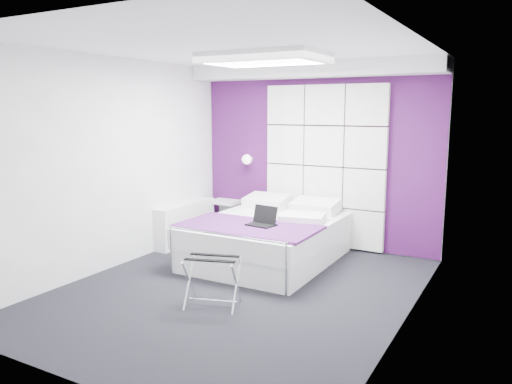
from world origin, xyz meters
TOP-DOWN VIEW (x-y plane):
  - floor at (0.00, 0.00)m, footprint 4.40×4.40m
  - ceiling at (0.00, 0.00)m, footprint 4.40×4.40m
  - wall_back at (0.00, 2.20)m, footprint 3.60×0.00m
  - wall_left at (-1.80, 0.00)m, footprint 0.00×4.40m
  - wall_right at (1.80, 0.00)m, footprint 0.00×4.40m
  - accent_wall at (0.00, 2.19)m, footprint 3.58×0.02m
  - soffit at (0.00, 1.95)m, footprint 3.58×0.50m
  - headboard at (0.15, 2.14)m, footprint 1.80×0.08m
  - skylight at (0.00, 0.60)m, footprint 1.36×0.86m
  - wall_lamp at (-1.05, 2.06)m, footprint 0.15×0.15m
  - radiator at (-1.69, 1.30)m, footprint 0.22×1.20m
  - bed at (-0.22, 1.12)m, footprint 1.70×2.05m
  - nightstand at (-1.45, 2.02)m, footprint 0.43×0.34m
  - luggage_rack at (0.01, -0.51)m, footprint 0.52×0.38m
  - laptop at (-0.07, 0.72)m, footprint 0.33×0.24m

SIDE VIEW (x-z plane):
  - floor at x=0.00m, z-range 0.00..0.00m
  - luggage_rack at x=0.01m, z-range 0.00..0.51m
  - radiator at x=-1.69m, z-range 0.00..0.60m
  - bed at x=-0.22m, z-range -0.06..0.66m
  - nightstand at x=-1.45m, z-range 0.50..0.55m
  - laptop at x=-0.07m, z-range 0.52..0.75m
  - headboard at x=0.15m, z-range 0.02..2.32m
  - wall_lamp at x=-1.05m, z-range 1.15..1.29m
  - wall_left at x=-1.80m, z-range -0.90..3.50m
  - wall_right at x=1.80m, z-range -0.90..3.50m
  - accent_wall at x=0.00m, z-range 0.01..2.59m
  - wall_back at x=0.00m, z-range -0.50..3.10m
  - soffit at x=0.00m, z-range 2.40..2.60m
  - skylight at x=0.00m, z-range 2.49..2.61m
  - ceiling at x=0.00m, z-range 2.60..2.60m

